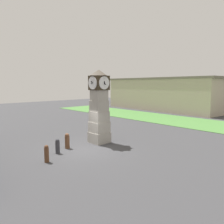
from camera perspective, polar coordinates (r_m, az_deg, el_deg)
ground_plane at (r=14.76m, az=-7.19°, el=-9.78°), size 81.68×81.68×0.00m
clock_tower at (r=15.98m, az=-3.38°, el=1.05°), size 1.52×1.52×5.35m
bollard_near_tower at (r=12.84m, az=-16.72°, el=-10.33°), size 0.26×0.26×0.98m
bollard_mid_row at (r=14.20m, az=-14.03°, el=-8.63°), size 0.27×0.27×0.94m
bollard_far_row at (r=15.14m, az=-11.62°, el=-7.37°), size 0.32×0.32×1.04m
warehouse_blue_far at (r=38.14m, az=12.98°, el=4.67°), size 20.84×7.60×5.38m
grass_verge_far at (r=25.91m, az=21.86°, el=-2.79°), size 49.01×6.99×0.04m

